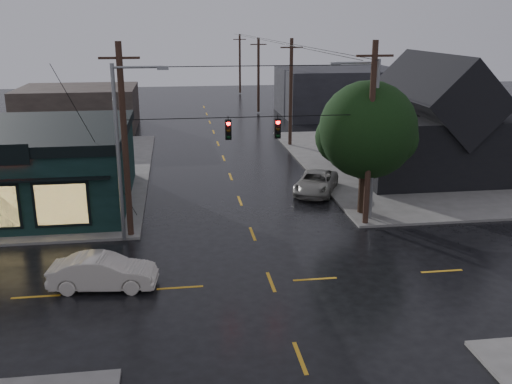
{
  "coord_description": "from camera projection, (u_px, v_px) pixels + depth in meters",
  "views": [
    {
      "loc": [
        -3.91,
        -22.68,
        11.08
      ],
      "look_at": [
        -0.02,
        4.52,
        2.82
      ],
      "focal_mm": 40.0,
      "sensor_mm": 36.0,
      "label": 1
    }
  ],
  "objects": [
    {
      "name": "ne_building",
      "position": [
        433.0,
        114.0,
        42.08
      ],
      "size": [
        12.6,
        11.6,
        8.75
      ],
      "color": "black",
      "rests_on": "ground"
    },
    {
      "name": "utility_pole_ne",
      "position": [
        365.0,
        225.0,
        32.26
      ],
      "size": [
        2.0,
        0.32,
        10.15
      ],
      "primitive_type": null,
      "color": "black",
      "rests_on": "ground"
    },
    {
      "name": "bg_building_west",
      "position": [
        79.0,
        108.0,
        60.61
      ],
      "size": [
        12.0,
        10.0,
        4.4
      ],
      "primitive_type": "cube",
      "color": "#2F2522",
      "rests_on": "ground"
    },
    {
      "name": "sedan_cream",
      "position": [
        103.0,
        272.0,
        24.44
      ],
      "size": [
        4.68,
        2.06,
        1.5
      ],
      "primitive_type": "imported",
      "rotation": [
        0.0,
        0.0,
        1.46
      ],
      "color": "beige",
      "rests_on": "ground"
    },
    {
      "name": "ground_plane",
      "position": [
        271.0,
        282.0,
        25.22
      ],
      "size": [
        160.0,
        160.0,
        0.0
      ],
      "primitive_type": "plane",
      "color": "black"
    },
    {
      "name": "suv_silver",
      "position": [
        316.0,
        183.0,
        38.13
      ],
      "size": [
        4.27,
        5.64,
        1.42
      ],
      "primitive_type": "imported",
      "rotation": [
        0.0,
        0.0,
        -0.43
      ],
      "color": "gray",
      "rests_on": "ground"
    },
    {
      "name": "span_signal_assembly",
      "position": [
        253.0,
        128.0,
        29.75
      ],
      "size": [
        13.0,
        0.48,
        1.23
      ],
      "color": "black",
      "rests_on": "ground"
    },
    {
      "name": "corner_tree",
      "position": [
        368.0,
        130.0,
        32.62
      ],
      "size": [
        5.64,
        5.64,
        7.77
      ],
      "color": "black",
      "rests_on": "ground"
    },
    {
      "name": "bg_building_east",
      "position": [
        339.0,
        92.0,
        69.24
      ],
      "size": [
        14.0,
        12.0,
        5.6
      ],
      "primitive_type": "cube",
      "color": "black",
      "rests_on": "ground"
    },
    {
      "name": "streetlight_nw",
      "position": [
        124.0,
        242.0,
        29.79
      ],
      "size": [
        5.4,
        0.3,
        9.15
      ],
      "primitive_type": null,
      "color": "gray",
      "rests_on": "ground"
    },
    {
      "name": "utility_pole_nw",
      "position": [
        131.0,
        237.0,
        30.5
      ],
      "size": [
        2.0,
        0.32,
        10.15
      ],
      "primitive_type": null,
      "color": "black",
      "rests_on": "ground"
    },
    {
      "name": "utility_pole_far_c",
      "position": [
        240.0,
        94.0,
        90.56
      ],
      "size": [
        2.0,
        0.32,
        9.15
      ],
      "primitive_type": null,
      "color": "black",
      "rests_on": "ground"
    },
    {
      "name": "streetlight_ne",
      "position": [
        369.0,
        220.0,
        32.99
      ],
      "size": [
        5.4,
        0.3,
        9.15
      ],
      "primitive_type": null,
      "color": "gray",
      "rests_on": "ground"
    },
    {
      "name": "utility_pole_far_b",
      "position": [
        258.0,
        113.0,
        71.6
      ],
      "size": [
        2.0,
        0.32,
        9.15
      ],
      "primitive_type": null,
      "color": "black",
      "rests_on": "ground"
    },
    {
      "name": "utility_pole_far_a",
      "position": [
        290.0,
        146.0,
        52.64
      ],
      "size": [
        2.0,
        0.32,
        9.65
      ],
      "primitive_type": null,
      "color": "black",
      "rests_on": "ground"
    },
    {
      "name": "sidewalk_ne",
      "position": [
        470.0,
        160.0,
        46.87
      ],
      "size": [
        28.0,
        28.0,
        0.15
      ],
      "primitive_type": "cube",
      "color": "#5E5C58",
      "rests_on": "ground"
    }
  ]
}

